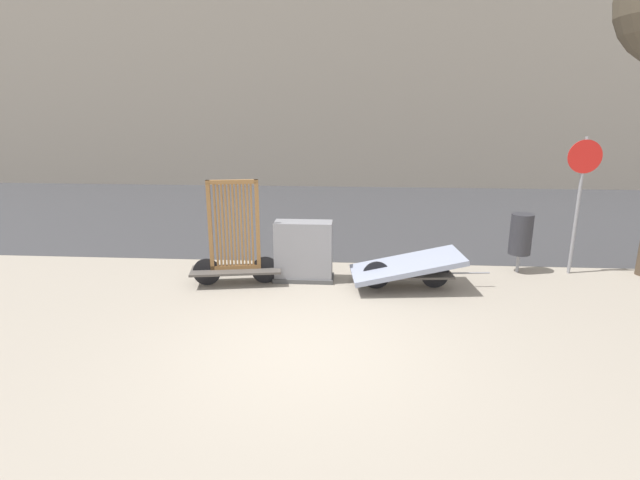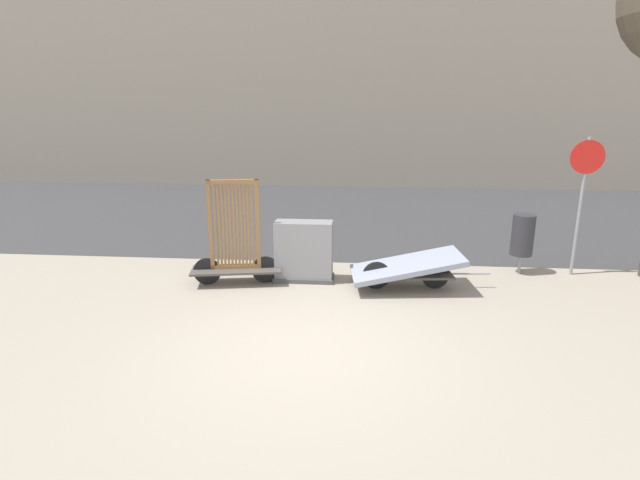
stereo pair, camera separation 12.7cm
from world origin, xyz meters
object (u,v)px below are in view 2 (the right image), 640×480
Objects in this scene: bike_cart_with_bedframe at (236,248)px; utility_cabinet at (304,253)px; trash_bin at (523,235)px; sign_post at (583,186)px; bike_cart_with_mattress at (406,268)px.

bike_cart_with_bedframe reaches higher than utility_cabinet.
utility_cabinet is 0.97× the size of trash_bin.
utility_cabinet is 5.32m from sign_post.
trash_bin is (2.28, 1.05, 0.37)m from bike_cart_with_mattress.
sign_post is at bearing 8.29° from utility_cabinet.
sign_post is (3.26, 1.04, 1.35)m from bike_cart_with_mattress.
sign_post is at bearing 11.86° from bike_cart_with_mattress.
bike_cart_with_mattress is at bearing -8.87° from utility_cabinet.
trash_bin is 0.44× the size of sign_post.
bike_cart_with_bedframe reaches higher than bike_cart_with_mattress.
utility_cabinet is (1.21, 0.29, -0.17)m from bike_cart_with_bedframe.
utility_cabinet is at bearing 3.53° from bike_cart_with_bedframe.
utility_cabinet is at bearing -171.71° from sign_post.
trash_bin reaches higher than bike_cart_with_mattress.
trash_bin is at bearing 18.90° from bike_cart_with_mattress.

